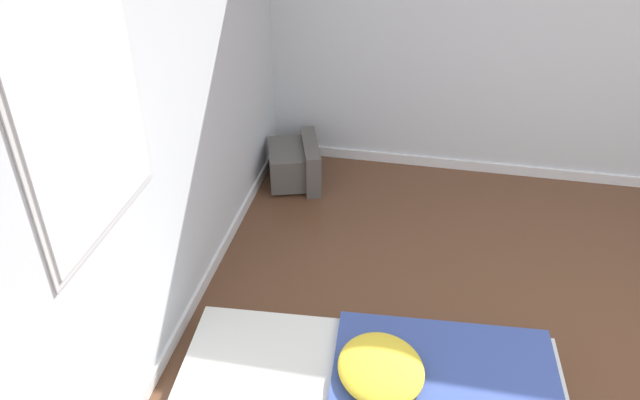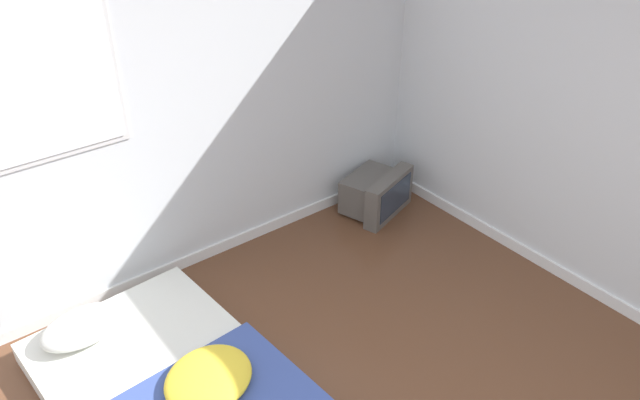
% 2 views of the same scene
% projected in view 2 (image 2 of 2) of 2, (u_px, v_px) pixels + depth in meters
% --- Properties ---
extents(wall_back, '(7.49, 0.08, 2.60)m').
position_uv_depth(wall_back, '(97.00, 123.00, 3.80)').
color(wall_back, silver).
rests_on(wall_back, ground_plane).
extents(crt_tv, '(0.64, 0.55, 0.37)m').
position_uv_depth(crt_tv, '(376.00, 193.00, 5.24)').
color(crt_tv, '#56514C').
rests_on(crt_tv, ground_plane).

